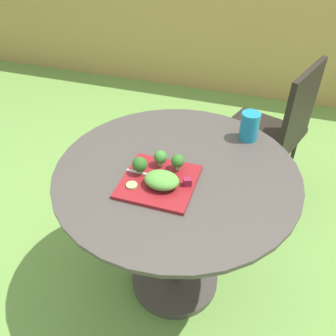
{
  "coord_description": "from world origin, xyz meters",
  "views": [
    {
      "loc": [
        0.3,
        -1.02,
        1.6
      ],
      "look_at": [
        -0.02,
        -0.05,
        0.78
      ],
      "focal_mm": 37.55,
      "sensor_mm": 36.0,
      "label": 1
    }
  ],
  "objects_px": {
    "salad_plate": "(159,182)",
    "fork": "(150,175)",
    "patio_chair": "(276,126)",
    "drinking_glass": "(249,128)"
  },
  "relations": [
    {
      "from": "patio_chair",
      "to": "salad_plate",
      "type": "bearing_deg",
      "value": -113.66
    },
    {
      "from": "drinking_glass",
      "to": "fork",
      "type": "relative_size",
      "value": 0.81
    },
    {
      "from": "fork",
      "to": "drinking_glass",
      "type": "bearing_deg",
      "value": 50.91
    },
    {
      "from": "salad_plate",
      "to": "fork",
      "type": "relative_size",
      "value": 1.74
    },
    {
      "from": "drinking_glass",
      "to": "patio_chair",
      "type": "bearing_deg",
      "value": 76.21
    },
    {
      "from": "patio_chair",
      "to": "drinking_glass",
      "type": "xyz_separation_m",
      "value": [
        -0.12,
        -0.5,
        0.27
      ]
    },
    {
      "from": "salad_plate",
      "to": "fork",
      "type": "bearing_deg",
      "value": 160.88
    },
    {
      "from": "salad_plate",
      "to": "patio_chair",
      "type": "bearing_deg",
      "value": 66.34
    },
    {
      "from": "drinking_glass",
      "to": "fork",
      "type": "xyz_separation_m",
      "value": [
        -0.31,
        -0.39,
        -0.04
      ]
    },
    {
      "from": "patio_chair",
      "to": "salad_plate",
      "type": "xyz_separation_m",
      "value": [
        -0.4,
        -0.9,
        0.22
      ]
    }
  ]
}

